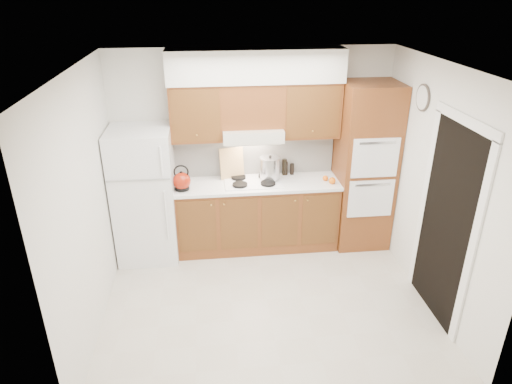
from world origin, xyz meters
TOP-DOWN VIEW (x-y plane):
  - floor at (0.00, 0.00)m, footprint 3.60×3.60m
  - ceiling at (0.00, 0.00)m, footprint 3.60×3.60m
  - wall_back at (0.00, 1.50)m, footprint 3.60×0.02m
  - wall_left at (-1.80, 0.00)m, footprint 0.02×3.00m
  - wall_right at (1.80, 0.00)m, footprint 0.02×3.00m
  - fridge at (-1.41, 1.14)m, footprint 0.75×0.72m
  - base_cabinets at (0.02, 1.20)m, footprint 2.11×0.60m
  - countertop at (0.03, 1.19)m, footprint 2.13×0.62m
  - backsplash at (0.02, 1.49)m, footprint 2.11×0.03m
  - oven_cabinet at (1.44, 1.18)m, footprint 0.70×0.65m
  - upper_cab_left at (-0.71, 1.33)m, footprint 0.63×0.33m
  - upper_cab_right at (0.72, 1.33)m, footprint 0.73×0.33m
  - range_hood at (-0.02, 1.27)m, footprint 0.75×0.45m
  - upper_cab_over_hood at (-0.02, 1.33)m, footprint 0.75×0.33m
  - soffit at (0.03, 1.32)m, footprint 2.13×0.36m
  - cooktop at (-0.02, 1.21)m, footprint 0.74×0.50m
  - doorway at (1.79, -0.35)m, footprint 0.02×0.90m
  - wall_clock at (1.79, 0.55)m, footprint 0.02×0.30m
  - kettle at (-0.93, 1.07)m, footprint 0.28×0.28m
  - cutting_board at (-0.29, 1.39)m, footprint 0.33×0.16m
  - stock_pot at (0.20, 1.26)m, footprint 0.34×0.34m
  - condiment_a at (0.42, 1.41)m, footprint 0.07×0.07m
  - condiment_b at (0.44, 1.42)m, footprint 0.07×0.07m
  - condiment_c at (0.53, 1.42)m, footprint 0.06×0.06m
  - orange_near at (0.98, 1.04)m, footprint 0.10×0.10m
  - orange_far at (0.92, 1.15)m, footprint 0.10×0.10m

SIDE VIEW (x-z plane):
  - floor at x=0.00m, z-range 0.00..0.00m
  - base_cabinets at x=0.02m, z-range 0.00..0.90m
  - fridge at x=-1.41m, z-range 0.00..1.72m
  - countertop at x=0.03m, z-range 0.90..0.94m
  - cooktop at x=-0.02m, z-range 0.94..0.95m
  - orange_far at x=0.92m, z-range 0.94..1.01m
  - orange_near at x=0.98m, z-range 0.94..1.03m
  - condiment_c at x=0.53m, z-range 0.94..1.09m
  - condiment_b at x=0.44m, z-range 0.94..1.12m
  - doorway at x=1.79m, z-range 0.00..2.10m
  - condiment_a at x=0.42m, z-range 0.94..1.16m
  - kettle at x=-0.93m, z-range 0.95..1.17m
  - oven_cabinet at x=1.44m, z-range 0.00..2.20m
  - stock_pot at x=0.20m, z-range 0.97..1.24m
  - cutting_board at x=-0.29m, z-range 0.93..1.35m
  - backsplash at x=0.02m, z-range 0.94..1.50m
  - wall_back at x=0.00m, z-range 0.00..2.60m
  - wall_left at x=-1.80m, z-range 0.00..2.60m
  - wall_right at x=1.80m, z-range 0.00..2.60m
  - range_hood at x=-0.02m, z-range 1.50..1.65m
  - upper_cab_left at x=-0.71m, z-range 1.50..2.20m
  - upper_cab_right at x=0.72m, z-range 1.50..2.20m
  - upper_cab_over_hood at x=-0.02m, z-range 1.65..2.20m
  - wall_clock at x=1.79m, z-range 2.00..2.30m
  - soffit at x=0.03m, z-range 2.20..2.60m
  - ceiling at x=0.00m, z-range 2.60..2.60m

